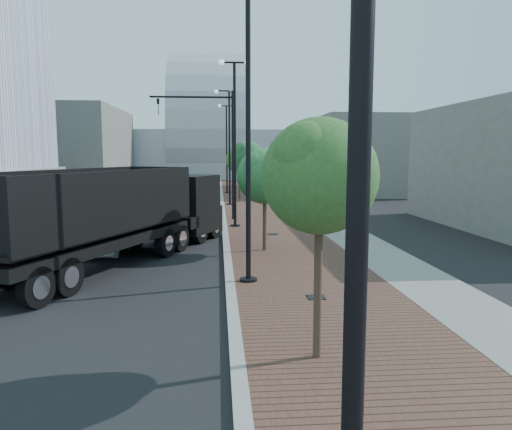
{
  "coord_description": "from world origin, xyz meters",
  "views": [
    {
      "loc": [
        -0.35,
        -5.24,
        4.17
      ],
      "look_at": [
        1.0,
        12.0,
        2.0
      ],
      "focal_mm": 34.11,
      "sensor_mm": 36.0,
      "label": 1
    }
  ],
  "objects": [
    {
      "name": "streetlight_4",
      "position": [
        0.6,
        46.0,
        4.82
      ],
      "size": [
        1.72,
        0.56,
        9.28
      ],
      "color": "black",
      "rests_on": "ground"
    },
    {
      "name": "dark_car_far",
      "position": [
        -4.27,
        36.17,
        0.6
      ],
      "size": [
        2.7,
        4.42,
        1.2
      ],
      "primitive_type": "imported",
      "rotation": [
        0.0,
        0.0,
        -0.27
      ],
      "color": "black",
      "rests_on": "ground"
    },
    {
      "name": "utility_cover_2",
      "position": [
        2.4,
        19.0,
        0.13
      ],
      "size": [
        0.5,
        0.5,
        0.02
      ],
      "primitive_type": "cube",
      "color": "black",
      "rests_on": "sidewalk"
    },
    {
      "name": "dump_truck",
      "position": [
        -3.32,
        15.34,
        1.53
      ],
      "size": [
        7.86,
        13.53,
        3.63
      ],
      "rotation": [
        0.0,
        0.0,
        -0.41
      ],
      "color": "black",
      "rests_on": "ground"
    },
    {
      "name": "streetlight_0",
      "position": [
        0.6,
        -2.0,
        4.82
      ],
      "size": [
        1.72,
        0.56,
        9.28
      ],
      "color": "black",
      "rests_on": "ground"
    },
    {
      "name": "white_sedan",
      "position": [
        -5.2,
        15.76,
        0.74
      ],
      "size": [
        1.6,
        4.51,
        1.48
      ],
      "primitive_type": "imported",
      "rotation": [
        0.0,
        0.0,
        0.01
      ],
      "color": "white",
      "rests_on": "ground"
    },
    {
      "name": "tree_1",
      "position": [
        1.65,
        15.02,
        3.25
      ],
      "size": [
        2.4,
        2.35,
        4.44
      ],
      "color": "#382619",
      "rests_on": "ground"
    },
    {
      "name": "curb",
      "position": [
        0.0,
        40.0,
        0.07
      ],
      "size": [
        0.3,
        140.0,
        0.14
      ],
      "primitive_type": "cube",
      "color": "gray",
      "rests_on": "ground"
    },
    {
      "name": "concrete_strip",
      "position": [
        6.2,
        40.0,
        0.07
      ],
      "size": [
        2.4,
        140.0,
        0.13
      ],
      "primitive_type": "cube",
      "color": "slate",
      "rests_on": "ground"
    },
    {
      "name": "tree_3",
      "position": [
        1.65,
        39.02,
        3.66
      ],
      "size": [
        2.47,
        2.43,
        4.89
      ],
      "color": "#382619",
      "rests_on": "ground"
    },
    {
      "name": "streetlight_1",
      "position": [
        0.49,
        10.0,
        4.34
      ],
      "size": [
        1.44,
        0.56,
        9.21
      ],
      "color": "black",
      "rests_on": "ground"
    },
    {
      "name": "commercial_block_nw",
      "position": [
        -20.0,
        60.0,
        5.0
      ],
      "size": [
        14.0,
        20.0,
        10.0
      ],
      "primitive_type": "cube",
      "color": "#65625B",
      "rests_on": "ground"
    },
    {
      "name": "commercial_block_ne",
      "position": [
        16.0,
        50.0,
        4.0
      ],
      "size": [
        12.0,
        22.0,
        8.0
      ],
      "primitive_type": "cube",
      "color": "slate",
      "rests_on": "ground"
    },
    {
      "name": "sidewalk",
      "position": [
        3.5,
        40.0,
        0.06
      ],
      "size": [
        7.0,
        140.0,
        0.12
      ],
      "primitive_type": "cube",
      "color": "#4C2D23",
      "rests_on": "ground"
    },
    {
      "name": "streetlight_2",
      "position": [
        0.6,
        22.0,
        4.82
      ],
      "size": [
        1.72,
        0.56,
        9.28
      ],
      "color": "black",
      "rests_on": "ground"
    },
    {
      "name": "pedestrian",
      "position": [
        5.75,
        23.67,
        0.77
      ],
      "size": [
        0.65,
        0.53,
        1.54
      ],
      "primitive_type": "imported",
      "rotation": [
        0.0,
        0.0,
        2.8
      ],
      "color": "black",
      "rests_on": "ground"
    },
    {
      "name": "streetlight_3",
      "position": [
        0.49,
        34.0,
        4.34
      ],
      "size": [
        1.44,
        0.56,
        9.21
      ],
      "color": "black",
      "rests_on": "ground"
    },
    {
      "name": "tree_2",
      "position": [
        1.65,
        27.02,
        3.97
      ],
      "size": [
        2.23,
        2.15,
        5.07
      ],
      "color": "#382619",
      "rests_on": "ground"
    },
    {
      "name": "convention_center",
      "position": [
        -2.0,
        85.0,
        6.0
      ],
      "size": [
        50.0,
        30.0,
        50.0
      ],
      "color": "#B2B5BC",
      "rests_on": "ground"
    },
    {
      "name": "utility_cover_1",
      "position": [
        2.4,
        8.0,
        0.13
      ],
      "size": [
        0.5,
        0.5,
        0.02
      ],
      "primitive_type": "cube",
      "color": "black",
      "rests_on": "sidewalk"
    },
    {
      "name": "west_sidewalk",
      "position": [
        -13.0,
        40.0,
        0.06
      ],
      "size": [
        4.0,
        140.0,
        0.12
      ],
      "primitive_type": "cube",
      "color": "slate",
      "rests_on": "ground"
    },
    {
      "name": "tree_0",
      "position": [
        1.65,
        4.02,
        3.73
      ],
      "size": [
        2.32,
        2.26,
        4.88
      ],
      "color": "#382619",
      "rests_on": "ground"
    },
    {
      "name": "traffic_mast",
      "position": [
        -0.3,
        25.0,
        4.98
      ],
      "size": [
        5.09,
        0.2,
        8.0
      ],
      "color": "black",
      "rests_on": "ground"
    },
    {
      "name": "dark_car_mid",
      "position": [
        -6.61,
        25.21,
        0.65
      ],
      "size": [
        3.39,
        5.07,
        1.29
      ],
      "primitive_type": "imported",
      "rotation": [
        0.0,
        0.0,
        0.29
      ],
      "color": "black",
      "rests_on": "ground"
    }
  ]
}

